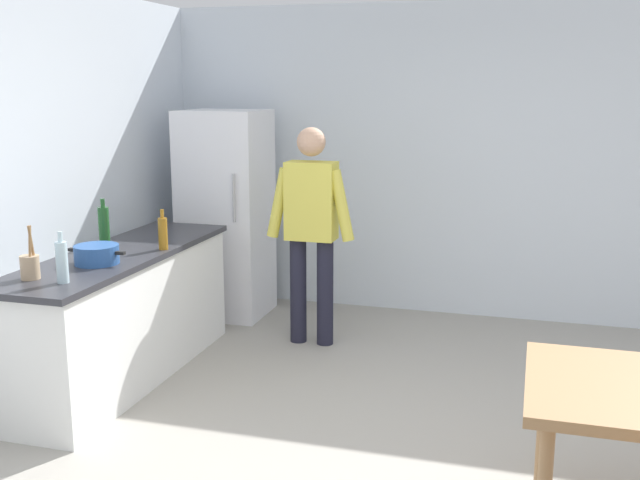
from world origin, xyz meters
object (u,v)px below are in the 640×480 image
object	(u,v)px
bottle_wine_green	(104,226)
utensil_jar	(30,266)
person	(311,222)
bottle_water_clear	(62,262)
bottle_oil_amber	(163,233)
refrigerator	(226,214)
cooking_pot	(97,254)

from	to	relation	value
bottle_wine_green	utensil_jar	bearing A→B (deg)	-85.53
person	bottle_water_clear	xyz separation A→B (m)	(-0.93, -1.85, 0.05)
person	bottle_wine_green	xyz separation A→B (m)	(-1.23, -0.92, 0.07)
person	bottle_oil_amber	world-z (taller)	person
utensil_jar	bottle_wine_green	bearing A→B (deg)	94.47
utensil_jar	refrigerator	bearing A→B (deg)	84.92
bottle_wine_green	bottle_oil_amber	distance (m)	0.44
cooking_pot	bottle_wine_green	size ratio (longest dim) A/B	1.18
bottle_water_clear	bottle_wine_green	bearing A→B (deg)	108.29
refrigerator	cooking_pot	xyz separation A→B (m)	(-0.05, -1.94, 0.06)
person	bottle_oil_amber	xyz separation A→B (m)	(-0.80, -0.89, 0.04)
bottle_wine_green	cooking_pot	bearing A→B (deg)	-63.41
person	cooking_pot	size ratio (longest dim) A/B	4.25
person	refrigerator	bearing A→B (deg)	149.77
cooking_pot	bottle_oil_amber	xyz separation A→B (m)	(0.21, 0.49, 0.06)
refrigerator	bottle_oil_amber	size ratio (longest dim) A/B	6.43
cooking_pot	bottle_water_clear	xyz separation A→B (m)	(0.08, -0.46, 0.07)
cooking_pot	bottle_wine_green	xyz separation A→B (m)	(-0.23, 0.46, 0.09)
refrigerator	bottle_wine_green	bearing A→B (deg)	-100.81
refrigerator	utensil_jar	xyz separation A→B (m)	(-0.21, -2.38, 0.08)
utensil_jar	bottle_oil_amber	size ratio (longest dim) A/B	1.14
cooking_pot	utensil_jar	distance (m)	0.47
refrigerator	utensil_jar	size ratio (longest dim) A/B	5.62
refrigerator	utensil_jar	distance (m)	2.39
bottle_water_clear	utensil_jar	bearing A→B (deg)	174.75
refrigerator	bottle_water_clear	world-z (taller)	refrigerator
bottle_water_clear	bottle_wine_green	size ratio (longest dim) A/B	0.88
cooking_pot	bottle_oil_amber	world-z (taller)	bottle_oil_amber
bottle_water_clear	person	bearing A→B (deg)	63.34
refrigerator	person	size ratio (longest dim) A/B	1.06
refrigerator	bottle_water_clear	size ratio (longest dim) A/B	6.00
cooking_pot	bottle_oil_amber	size ratio (longest dim) A/B	1.43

